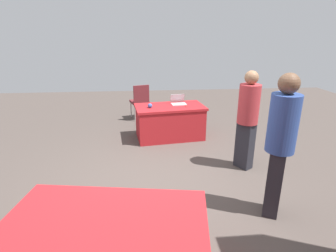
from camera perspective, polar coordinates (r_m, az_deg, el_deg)
name	(u,v)px	position (r m, az deg, el deg)	size (l,w,h in m)	color
ground_plane	(160,186)	(4.22, -1.62, -12.58)	(14.40, 14.40, 0.00)	#4C423D
table_foreground	(170,122)	(5.91, 0.38, 0.90)	(1.57, 0.99, 0.73)	#AD1E23
table_mid_right	(109,250)	(2.73, -12.42, -24.30)	(1.87, 1.19, 0.73)	#AD1E23
chair_tucked_left	(140,100)	(7.19, -5.94, 5.59)	(0.55, 0.55, 0.95)	#9E9993
person_presenter	(281,140)	(3.46, 22.82, -2.75)	(0.47, 0.47, 1.81)	#26262D
person_attendee_browsing	(248,116)	(4.60, 16.58, 2.06)	(0.47, 0.47, 1.67)	#26262D
laptop_silver	(178,102)	(5.97, 2.22, 5.08)	(0.34, 0.32, 0.21)	silver
yarn_ball	(150,106)	(5.66, -3.85, 4.35)	(0.10, 0.10, 0.10)	#3F5999
scissors_red	(186,106)	(5.82, 3.89, 4.31)	(0.18, 0.04, 0.01)	red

